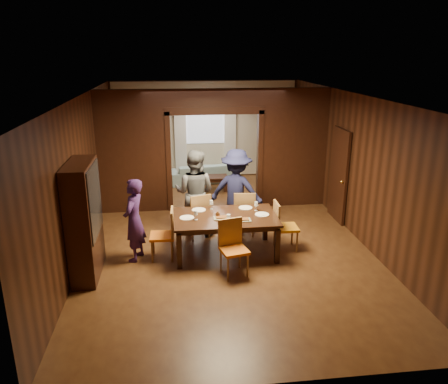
{
  "coord_description": "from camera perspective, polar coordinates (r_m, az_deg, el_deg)",
  "views": [
    {
      "loc": [
        -1.01,
        -8.58,
        3.73
      ],
      "look_at": [
        -0.02,
        -0.4,
        1.05
      ],
      "focal_mm": 35.0,
      "sensor_mm": 36.0,
      "label": 1
    }
  ],
  "objects": [
    {
      "name": "wineglass_far",
      "position": [
        8.55,
        -1.66,
        -1.67
      ],
      "size": [
        0.08,
        0.08,
        0.18
      ],
      "primitive_type": null,
      "color": "white",
      "rests_on": "dining_table"
    },
    {
      "name": "door_right",
      "position": [
        10.17,
        14.77,
        2.13
      ],
      "size": [
        0.06,
        0.9,
        2.1
      ],
      "primitive_type": "cube",
      "color": "black",
      "rests_on": "floor"
    },
    {
      "name": "chair_near",
      "position": [
        7.56,
        1.34,
        -7.4
      ],
      "size": [
        0.53,
        0.53,
        0.97
      ],
      "primitive_type": null,
      "rotation": [
        0.0,
        0.0,
        0.23
      ],
      "color": "orange",
      "rests_on": "floor"
    },
    {
      "name": "dining_table",
      "position": [
        8.36,
        0.18,
        -5.59
      ],
      "size": [
        1.94,
        1.21,
        0.76
      ],
      "primitive_type": "cube",
      "color": "black",
      "rests_on": "floor"
    },
    {
      "name": "serving_bowl",
      "position": [
        8.31,
        1.18,
        -2.66
      ],
      "size": [
        0.28,
        0.28,
        0.07
      ],
      "primitive_type": "imported",
      "color": "black",
      "rests_on": "dining_table"
    },
    {
      "name": "plate_left",
      "position": [
        8.16,
        -4.87,
        -3.36
      ],
      "size": [
        0.27,
        0.27,
        0.01
      ],
      "primitive_type": "cylinder",
      "color": "white",
      "rests_on": "dining_table"
    },
    {
      "name": "platter_a",
      "position": [
        8.1,
        -0.29,
        -3.35
      ],
      "size": [
        0.3,
        0.2,
        0.04
      ],
      "primitive_type": "cube",
      "color": "gray",
      "rests_on": "dining_table"
    },
    {
      "name": "condiment_jar",
      "position": [
        8.15,
        -0.83,
        -2.93
      ],
      "size": [
        0.08,
        0.08,
        0.11
      ],
      "primitive_type": null,
      "color": "#502C12",
      "rests_on": "dining_table"
    },
    {
      "name": "ceiling",
      "position": [
        8.68,
        -0.2,
        12.53
      ],
      "size": [
        5.5,
        9.0,
        0.02
      ],
      "primitive_type": "cube",
      "color": "silver",
      "rests_on": "room_walls"
    },
    {
      "name": "wineglass_right",
      "position": [
        8.49,
        4.22,
        -1.87
      ],
      "size": [
        0.08,
        0.08,
        0.18
      ],
      "primitive_type": null,
      "color": "silver",
      "rests_on": "dining_table"
    },
    {
      "name": "chair_right",
      "position": [
        8.57,
        8.12,
        -4.41
      ],
      "size": [
        0.44,
        0.44,
        0.97
      ],
      "primitive_type": null,
      "rotation": [
        0.0,
        0.0,
        1.57
      ],
      "color": "orange",
      "rests_on": "floor"
    },
    {
      "name": "plate_right",
      "position": [
        8.32,
        4.98,
        -2.93
      ],
      "size": [
        0.27,
        0.27,
        0.01
      ],
      "primitive_type": "cylinder",
      "color": "white",
      "rests_on": "dining_table"
    },
    {
      "name": "floor",
      "position": [
        9.41,
        -0.18,
        -5.33
      ],
      "size": [
        9.0,
        9.0,
        0.0
      ],
      "primitive_type": "plane",
      "color": "#4A2814",
      "rests_on": "ground"
    },
    {
      "name": "chair_left",
      "position": [
        8.2,
        -8.11,
        -5.49
      ],
      "size": [
        0.45,
        0.45,
        0.97
      ],
      "primitive_type": null,
      "rotation": [
        0.0,
        0.0,
        -1.6
      ],
      "color": "orange",
      "rests_on": "floor"
    },
    {
      "name": "chair_far_r",
      "position": [
        9.2,
        2.62,
        -2.66
      ],
      "size": [
        0.48,
        0.48,
        0.97
      ],
      "primitive_type": null,
      "rotation": [
        0.0,
        0.0,
        3.04
      ],
      "color": "red",
      "rests_on": "floor"
    },
    {
      "name": "chair_far_l",
      "position": [
        9.06,
        -3.48,
        -3.01
      ],
      "size": [
        0.55,
        0.55,
        0.97
      ],
      "primitive_type": null,
      "rotation": [
        0.0,
        0.0,
        3.45
      ],
      "color": "orange",
      "rests_on": "floor"
    },
    {
      "name": "person_navy",
      "position": [
        9.22,
        1.63,
        0.13
      ],
      "size": [
        1.33,
        1.07,
        1.8
      ],
      "primitive_type": "imported",
      "rotation": [
        0.0,
        0.0,
        2.74
      ],
      "color": "#161737",
      "rests_on": "floor"
    },
    {
      "name": "window_far",
      "position": [
        13.21,
        -2.48,
        9.17
      ],
      "size": [
        1.2,
        0.03,
        1.3
      ],
      "primitive_type": "cube",
      "color": "silver",
      "rests_on": "back_wall"
    },
    {
      "name": "curtain_right",
      "position": [
        13.33,
        0.8,
        7.3
      ],
      "size": [
        0.35,
        0.06,
        2.4
      ],
      "primitive_type": "cube",
      "color": "white",
      "rests_on": "back_wall"
    },
    {
      "name": "sofa",
      "position": [
        12.93,
        -2.88,
        2.52
      ],
      "size": [
        2.0,
        1.04,
        0.56
      ],
      "primitive_type": "imported",
      "rotation": [
        0.0,
        0.0,
        3.3
      ],
      "color": "#95BBC3",
      "rests_on": "floor"
    },
    {
      "name": "plate_far_l",
      "position": [
        8.53,
        -3.31,
        -2.35
      ],
      "size": [
        0.27,
        0.27,
        0.01
      ],
      "primitive_type": "cylinder",
      "color": "white",
      "rests_on": "dining_table"
    },
    {
      "name": "coffee_table",
      "position": [
        12.17,
        -1.41,
        1.15
      ],
      "size": [
        0.8,
        0.5,
        0.4
      ],
      "primitive_type": "cube",
      "color": "black",
      "rests_on": "floor"
    },
    {
      "name": "curtain_left",
      "position": [
        13.22,
        -5.7,
        7.12
      ],
      "size": [
        0.35,
        0.06,
        2.4
      ],
      "primitive_type": "cube",
      "color": "white",
      "rests_on": "back_wall"
    },
    {
      "name": "wineglass_left",
      "position": [
        8.03,
        -3.7,
        -3.05
      ],
      "size": [
        0.08,
        0.08,
        0.18
      ],
      "primitive_type": null,
      "color": "silver",
      "rests_on": "dining_table"
    },
    {
      "name": "person_grey",
      "position": [
        9.1,
        -3.85,
        -0.08
      ],
      "size": [
        1.07,
        0.95,
        1.81
      ],
      "primitive_type": "imported",
      "rotation": [
        0.0,
        0.0,
        2.78
      ],
      "color": "#55565C",
      "rests_on": "floor"
    },
    {
      "name": "plate_near",
      "position": [
        7.84,
        0.6,
        -4.19
      ],
      "size": [
        0.27,
        0.27,
        0.01
      ],
      "primitive_type": "cylinder",
      "color": "white",
      "rests_on": "dining_table"
    },
    {
      "name": "room_walls",
      "position": [
        10.75,
        -1.37,
        6.07
      ],
      "size": [
        5.52,
        9.01,
        2.9
      ],
      "color": "black",
      "rests_on": "floor"
    },
    {
      "name": "tumbler",
      "position": [
        7.93,
        0.6,
        -3.42
      ],
      "size": [
        0.07,
        0.07,
        0.14
      ],
      "primitive_type": "cylinder",
      "color": "silver",
      "rests_on": "dining_table"
    },
    {
      "name": "platter_b",
      "position": [
        8.01,
        2.45,
        -3.61
      ],
      "size": [
        0.3,
        0.2,
        0.04
      ],
      "primitive_type": "cube",
      "color": "slate",
      "rests_on": "dining_table"
    },
    {
      "name": "person_purple",
      "position": [
        8.14,
        -11.66,
        -3.63
      ],
      "size": [
        0.53,
        0.66,
        1.56
      ],
      "primitive_type": "imported",
      "rotation": [
        0.0,
        0.0,
        -1.88
      ],
      "color": "#381C52",
      "rests_on": "floor"
    },
    {
      "name": "hutch",
      "position": [
        7.74,
        -17.8,
        -3.55
      ],
      "size": [
        0.4,
        1.2,
        2.0
      ],
      "primitive_type": "cube",
      "color": "black",
      "rests_on": "floor"
    },
    {
      "name": "plate_far_r",
      "position": [
        8.64,
        2.82,
        -2.06
      ],
      "size": [
        0.27,
        0.27,
        0.01
      ],
      "primitive_type": "cylinder",
      "color": "white",
      "rests_on": "dining_table"
    }
  ]
}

